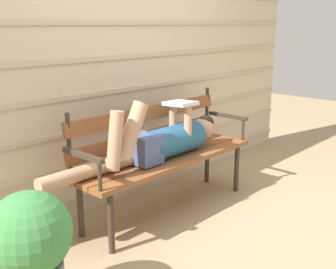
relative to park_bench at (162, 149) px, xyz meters
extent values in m
plane|color=tan|center=(0.00, -0.24, -0.51)|extent=(12.00, 12.00, 0.00)
cube|color=beige|center=(0.00, 0.46, 0.58)|extent=(5.00, 0.06, 2.18)
cube|color=#C1AD8E|center=(0.00, 0.42, -0.38)|extent=(5.00, 0.02, 0.04)
cube|color=#C1AD8E|center=(0.00, 0.42, -0.11)|extent=(5.00, 0.02, 0.04)
cube|color=#C1AD8E|center=(0.00, 0.42, 0.17)|extent=(5.00, 0.02, 0.04)
cube|color=#C1AD8E|center=(0.00, 0.42, 0.44)|extent=(5.00, 0.02, 0.04)
cube|color=#C1AD8E|center=(0.00, 0.42, 0.71)|extent=(5.00, 0.02, 0.04)
cube|color=#C1AD8E|center=(0.00, 0.42, 0.98)|extent=(5.00, 0.02, 0.04)
cube|color=brown|center=(0.00, -0.21, -0.06)|extent=(1.68, 0.14, 0.04)
cube|color=brown|center=(0.00, -0.07, -0.06)|extent=(1.68, 0.14, 0.04)
cube|color=brown|center=(0.00, 0.08, -0.06)|extent=(1.68, 0.14, 0.04)
cube|color=brown|center=(0.00, 0.14, 0.07)|extent=(1.61, 0.05, 0.11)
cube|color=brown|center=(0.00, 0.14, 0.28)|extent=(1.61, 0.05, 0.11)
cylinder|color=#382D23|center=(-0.77, 0.14, 0.18)|extent=(0.03, 0.03, 0.44)
cylinder|color=#382D23|center=(0.77, 0.14, 0.18)|extent=(0.03, 0.03, 0.44)
cylinder|color=#382D23|center=(-0.74, -0.24, -0.30)|extent=(0.04, 0.04, 0.43)
cylinder|color=#382D23|center=(0.74, -0.24, -0.30)|extent=(0.04, 0.04, 0.43)
cylinder|color=#382D23|center=(-0.74, 0.10, -0.30)|extent=(0.04, 0.04, 0.43)
cylinder|color=#382D23|center=(0.74, 0.10, -0.30)|extent=(0.04, 0.04, 0.43)
cube|color=#382D23|center=(-0.81, -0.07, 0.15)|extent=(0.04, 0.41, 0.03)
cylinder|color=#382D23|center=(-0.81, -0.24, 0.05)|extent=(0.03, 0.03, 0.20)
cube|color=#382D23|center=(0.81, -0.07, 0.15)|extent=(0.04, 0.41, 0.03)
cylinder|color=#382D23|center=(0.81, -0.24, 0.05)|extent=(0.03, 0.03, 0.20)
cylinder|color=#23567A|center=(0.07, -0.07, 0.07)|extent=(0.53, 0.24, 0.24)
cube|color=#475684|center=(-0.26, -0.07, 0.07)|extent=(0.20, 0.23, 0.21)
sphere|color=tan|center=(0.45, -0.07, 0.10)|extent=(0.19, 0.19, 0.19)
sphere|color=black|center=(0.47, -0.07, 0.14)|extent=(0.16, 0.16, 0.16)
cylinder|color=tan|center=(-0.43, -0.13, 0.26)|extent=(0.28, 0.11, 0.41)
cylinder|color=tan|center=(-0.59, -0.13, 0.22)|extent=(0.15, 0.09, 0.41)
cylinder|color=tan|center=(-0.73, -0.01, 0.01)|extent=(0.77, 0.10, 0.10)
cylinder|color=tan|center=(0.15, -0.15, 0.21)|extent=(0.06, 0.06, 0.27)
cylinder|color=tan|center=(0.15, 0.01, 0.21)|extent=(0.06, 0.06, 0.27)
cube|color=silver|center=(0.15, -0.07, 0.36)|extent=(0.20, 0.27, 0.05)
sphere|color=#3D8442|center=(-1.42, -0.44, -0.03)|extent=(0.43, 0.43, 0.43)
camera|label=1|loc=(-2.34, -2.22, 0.97)|focal=44.91mm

